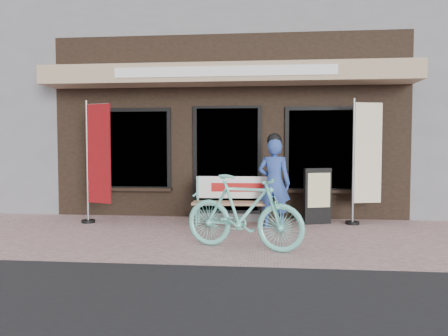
# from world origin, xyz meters

# --- Properties ---
(ground) EXTENTS (70.00, 70.00, 0.00)m
(ground) POSITION_xyz_m (0.00, 0.00, 0.00)
(ground) COLOR #C89B98
(ground) RESTS_ON ground
(storefront) EXTENTS (7.00, 6.77, 6.00)m
(storefront) POSITION_xyz_m (0.00, 4.96, 2.99)
(storefront) COLOR black
(storefront) RESTS_ON ground
(bench) EXTENTS (1.61, 0.46, 0.86)m
(bench) POSITION_xyz_m (0.25, 1.23, 0.51)
(bench) COLOR #6CD3BE
(bench) RESTS_ON ground
(person) EXTENTS (0.63, 0.48, 1.64)m
(person) POSITION_xyz_m (0.91, 0.99, 0.81)
(person) COLOR #2A4693
(person) RESTS_ON ground
(bicycle) EXTENTS (1.78, 0.98, 1.03)m
(bicycle) POSITION_xyz_m (0.47, -0.61, 0.51)
(bicycle) COLOR #6CD3BE
(bicycle) RESTS_ON ground
(nobori_red) EXTENTS (0.66, 0.35, 2.25)m
(nobori_red) POSITION_xyz_m (-2.29, 1.07, 1.16)
(nobori_red) COLOR gray
(nobori_red) RESTS_ON ground
(nobori_cream) EXTENTS (0.67, 0.30, 2.27)m
(nobori_cream) POSITION_xyz_m (2.55, 1.52, 1.17)
(nobori_cream) COLOR gray
(nobori_cream) RESTS_ON ground
(menu_stand) EXTENTS (0.51, 0.26, 1.02)m
(menu_stand) POSITION_xyz_m (1.70, 1.44, 0.52)
(menu_stand) COLOR black
(menu_stand) RESTS_ON ground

